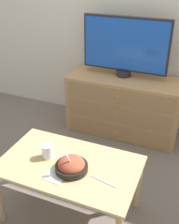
# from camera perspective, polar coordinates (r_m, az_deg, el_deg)

# --- Properties ---
(ground_plane) EXTENTS (12.00, 12.00, 0.00)m
(ground_plane) POSITION_cam_1_polar(r_m,az_deg,el_deg) (3.50, 6.05, -0.88)
(ground_plane) COLOR #70665B
(wall_back) EXTENTS (12.00, 0.05, 2.60)m
(wall_back) POSITION_cam_1_polar(r_m,az_deg,el_deg) (3.08, 7.53, 20.70)
(wall_back) COLOR silver
(wall_back) RESTS_ON ground_plane
(dresser) EXTENTS (1.19, 0.50, 0.63)m
(dresser) POSITION_cam_1_polar(r_m,az_deg,el_deg) (3.09, 6.99, 1.41)
(dresser) COLOR tan
(dresser) RESTS_ON ground_plane
(tv) EXTENTS (0.89, 0.15, 0.61)m
(tv) POSITION_cam_1_polar(r_m,az_deg,el_deg) (2.91, 7.29, 13.12)
(tv) COLOR #232328
(tv) RESTS_ON dresser
(coffee_table) EXTENTS (0.97, 0.59, 0.48)m
(coffee_table) POSITION_cam_1_polar(r_m,az_deg,el_deg) (2.03, -4.10, -11.93)
(coffee_table) COLOR tan
(coffee_table) RESTS_ON ground_plane
(takeout_bowl) EXTENTS (0.22, 0.22, 0.18)m
(takeout_bowl) POSITION_cam_1_polar(r_m,az_deg,el_deg) (1.91, -3.70, -10.81)
(takeout_bowl) COLOR black
(takeout_bowl) RESTS_ON coffee_table
(drink_cup) EXTENTS (0.08, 0.08, 0.10)m
(drink_cup) POSITION_cam_1_polar(r_m,az_deg,el_deg) (2.04, -8.56, -8.03)
(drink_cup) COLOR #9E6638
(drink_cup) RESTS_ON coffee_table
(napkin) EXTENTS (0.14, 0.14, 0.00)m
(napkin) POSITION_cam_1_polar(r_m,az_deg,el_deg) (1.91, -6.92, -12.69)
(napkin) COLOR white
(napkin) RESTS_ON coffee_table
(knife) EXTENTS (0.19, 0.05, 0.01)m
(knife) POSITION_cam_1_polar(r_m,az_deg,el_deg) (1.85, 2.92, -13.91)
(knife) COLOR white
(knife) RESTS_ON coffee_table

